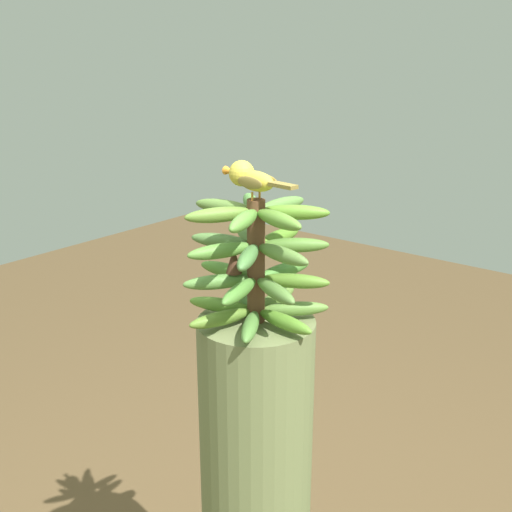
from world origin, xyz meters
name	(u,v)px	position (x,y,z in m)	size (l,w,h in m)	color
banana_bunch	(256,262)	(0.00, 0.00, 1.27)	(0.33, 0.33, 0.28)	brown
perched_bird	(250,178)	(0.00, -0.02, 1.45)	(0.06, 0.21, 0.08)	#C68933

